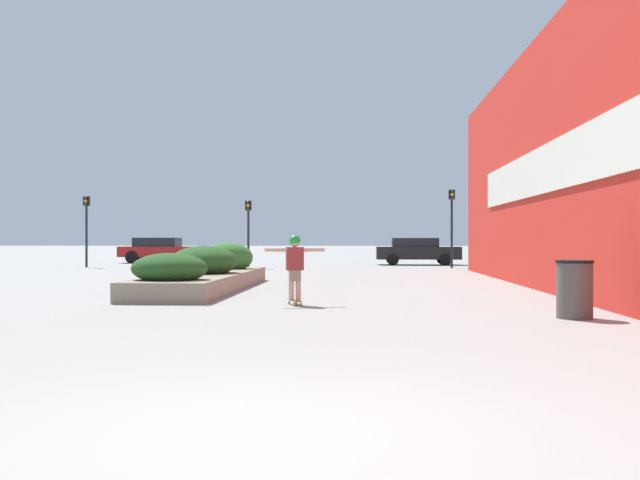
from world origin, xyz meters
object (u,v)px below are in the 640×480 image
Objects in this scene: traffic_light_left at (248,222)px; traffic_light_right at (452,215)px; skateboard at (295,302)px; car_leftmost at (417,251)px; car_center_right at (160,249)px; skateboarder at (295,261)px; car_center_left at (557,249)px; trash_bin at (575,289)px; traffic_light_far_left at (86,219)px.

traffic_light_right reaches higher than traffic_light_left.
car_leftmost is (4.21, 23.40, 0.68)m from skateboard.
traffic_light_right is (15.75, -6.33, 1.71)m from car_center_right.
car_leftmost is at bearing 107.35° from traffic_light_right.
skateboarder is 28.03m from car_center_left.
car_center_right is at bearing 94.29° from skateboard.
trash_bin is 0.31× the size of traffic_light_left.
traffic_light_left is at bearing -0.78° from traffic_light_far_left.
skateboarder is at bearing 74.25° from skateboard.
traffic_light_left is at bearing -68.81° from car_center_left.
skateboarder reaches higher than skateboard.
car_center_left reaches higher than car_center_right.
car_center_right is at bearing -90.61° from car_center_left.
car_center_left is (7.05, 27.50, 0.30)m from trash_bin.
skateboarder is 20.08m from traffic_light_right.
skateboarder is 19.57m from traffic_light_left.
skateboard is at bearing -10.20° from car_leftmost.
trash_bin is at bearing -51.62° from traffic_light_far_left.
car_center_right is at bearing 74.67° from traffic_light_far_left.
traffic_light_right is at bearing 56.48° from skateboard.
car_center_right is 6.78m from traffic_light_far_left.
car_center_right reaches higher than car_leftmost.
traffic_light_left reaches higher than car_center_left.
skateboard is 0.51× the size of skateboarder.
car_leftmost is 14.61m from car_center_right.
car_center_left is at bearing 14.33° from traffic_light_far_left.
traffic_light_right reaches higher than traffic_light_far_left.
traffic_light_right is at bearing 0.85° from traffic_light_left.
trash_bin is at bearing -41.22° from skateboard.
traffic_light_far_left is at bearing 104.43° from skateboarder.
traffic_light_right is at bearing 56.48° from skateboarder.
car_center_left is 17.30m from traffic_light_left.
car_center_left is 22.24m from car_center_right.
car_leftmost is 1.38× the size of traffic_light_left.
skateboard is at bearing 156.32° from trash_bin.
car_leftmost is 1.19× the size of traffic_light_right.
skateboarder is 1.35× the size of trash_bin.
skateboarder is at bearing -58.03° from traffic_light_far_left.
skateboarder is 22.68m from traffic_light_far_left.
traffic_light_left is (-9.02, 21.27, 1.69)m from trash_bin.
car_center_right is at bearing 133.62° from traffic_light_left.
skateboarder reaches higher than trash_bin.
skateboard is 0.15× the size of car_center_right.
traffic_light_far_left is (-16.20, -4.19, 1.59)m from car_leftmost.
traffic_light_left is (-4.08, 19.10, 2.12)m from skateboard.
traffic_light_far_left is (-7.91, 0.11, 0.15)m from traffic_light_left.
car_leftmost is 16.81m from traffic_light_far_left.
car_center_right is 17.06m from traffic_light_right.
car_leftmost is (-0.74, 25.57, 0.26)m from trash_bin.
car_center_right reaches higher than skateboarder.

